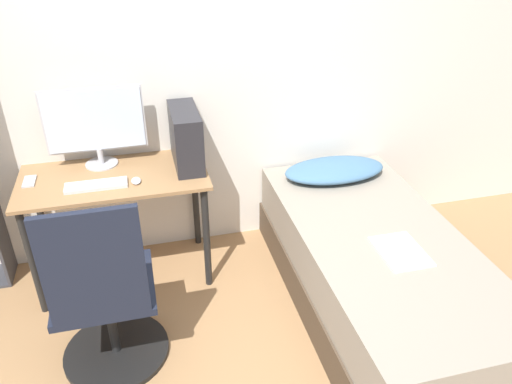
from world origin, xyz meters
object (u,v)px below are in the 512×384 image
(office_chair, at_px, (106,306))
(pc_tower, at_px, (186,137))
(monitor, at_px, (95,124))
(keyboard, at_px, (96,185))
(bed, at_px, (376,272))

(office_chair, distance_m, pc_tower, 1.11)
(monitor, xyz_separation_m, keyboard, (-0.03, -0.29, -0.26))
(bed, distance_m, pc_tower, 1.41)
(office_chair, distance_m, monitor, 1.12)
(keyboard, bearing_deg, monitor, 84.64)
(keyboard, bearing_deg, bed, -20.55)
(monitor, relative_size, pc_tower, 1.39)
(bed, xyz_separation_m, keyboard, (-1.54, 0.58, 0.49))
(keyboard, xyz_separation_m, pc_tower, (0.55, 0.17, 0.17))
(bed, relative_size, monitor, 3.31)
(keyboard, bearing_deg, pc_tower, 17.07)
(monitor, bearing_deg, bed, -29.81)
(office_chair, height_order, pc_tower, pc_tower)
(keyboard, bearing_deg, office_chair, -89.10)
(bed, bearing_deg, monitor, 150.19)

